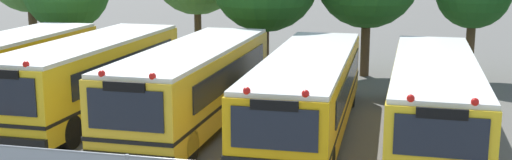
% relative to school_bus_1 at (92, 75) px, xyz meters
% --- Properties ---
extents(ground_plane, '(160.00, 160.00, 0.00)m').
position_rel_school_bus_1_xyz_m(ground_plane, '(3.83, -0.17, -1.47)').
color(ground_plane, '#595651').
extents(school_bus_1, '(2.62, 10.06, 2.79)m').
position_rel_school_bus_1_xyz_m(school_bus_1, '(0.00, 0.00, 0.00)').
color(school_bus_1, yellow).
rests_on(school_bus_1, ground_plane).
extents(school_bus_2, '(2.60, 10.44, 2.76)m').
position_rel_school_bus_1_xyz_m(school_bus_2, '(3.84, -0.38, -0.02)').
color(school_bus_2, yellow).
rests_on(school_bus_2, ground_plane).
extents(school_bus_3, '(2.67, 11.40, 2.63)m').
position_rel_school_bus_1_xyz_m(school_bus_3, '(7.55, -0.37, -0.08)').
color(school_bus_3, '#EAA80C').
rests_on(school_bus_3, ground_plane).
extents(school_bus_4, '(2.69, 11.33, 2.55)m').
position_rel_school_bus_1_xyz_m(school_bus_4, '(11.35, 0.00, -0.12)').
color(school_bus_4, yellow).
rests_on(school_bus_4, ground_plane).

